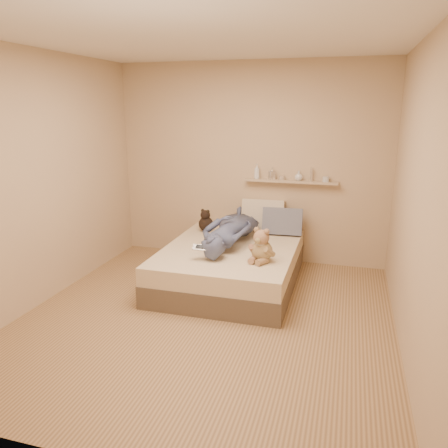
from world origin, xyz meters
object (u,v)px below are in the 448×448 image
(dark_plush, at_px, (206,222))
(wall_shelf, at_px, (291,181))
(person, at_px, (231,229))
(game_console, at_px, (200,247))
(pillow_cream, at_px, (263,215))
(teddy_bear, at_px, (261,248))
(pillow_grey, at_px, (282,221))
(bed, at_px, (231,265))

(dark_plush, relative_size, wall_shelf, 0.25)
(person, height_order, wall_shelf, wall_shelf)
(game_console, bearing_deg, person, 77.53)
(dark_plush, relative_size, pillow_cream, 0.54)
(game_console, distance_m, teddy_bear, 0.64)
(teddy_bear, bearing_deg, pillow_cream, 100.34)
(pillow_cream, bearing_deg, dark_plush, -159.06)
(teddy_bear, relative_size, dark_plush, 1.26)
(pillow_grey, bearing_deg, bed, -125.67)
(pillow_grey, xyz_separation_m, wall_shelf, (0.05, 0.22, 0.48))
(bed, xyz_separation_m, dark_plush, (-0.49, 0.56, 0.35))
(dark_plush, bearing_deg, pillow_grey, 7.51)
(person, bearing_deg, dark_plush, -38.69)
(pillow_cream, height_order, wall_shelf, wall_shelf)
(bed, height_order, game_console, game_console)
(pillow_cream, bearing_deg, game_console, -106.62)
(teddy_bear, relative_size, pillow_cream, 0.68)
(bed, bearing_deg, pillow_grey, 54.33)
(pillow_cream, bearing_deg, person, -110.64)
(wall_shelf, bearing_deg, pillow_cream, -166.71)
(person, xyz_separation_m, wall_shelf, (0.59, 0.76, 0.47))
(bed, distance_m, dark_plush, 0.82)
(bed, distance_m, teddy_bear, 0.69)
(game_console, height_order, teddy_bear, teddy_bear)
(game_console, bearing_deg, pillow_grey, 60.67)
(pillow_cream, bearing_deg, wall_shelf, 13.29)
(person, bearing_deg, pillow_grey, -131.37)
(person, bearing_deg, bed, 108.03)
(wall_shelf, bearing_deg, pillow_grey, -104.04)
(teddy_bear, distance_m, pillow_cream, 1.23)
(bed, distance_m, pillow_cream, 0.96)
(teddy_bear, xyz_separation_m, pillow_cream, (-0.22, 1.21, 0.05))
(teddy_bear, xyz_separation_m, pillow_grey, (0.06, 1.07, 0.02))
(wall_shelf, bearing_deg, dark_plush, -161.45)
(game_console, distance_m, pillow_grey, 1.40)
(teddy_bear, xyz_separation_m, dark_plush, (-0.93, 0.94, -0.03))
(dark_plush, bearing_deg, bed, -48.85)
(bed, relative_size, game_console, 11.57)
(game_console, relative_size, pillow_grey, 0.33)
(bed, height_order, pillow_cream, pillow_cream)
(game_console, height_order, pillow_grey, pillow_grey)
(bed, bearing_deg, dark_plush, 131.15)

